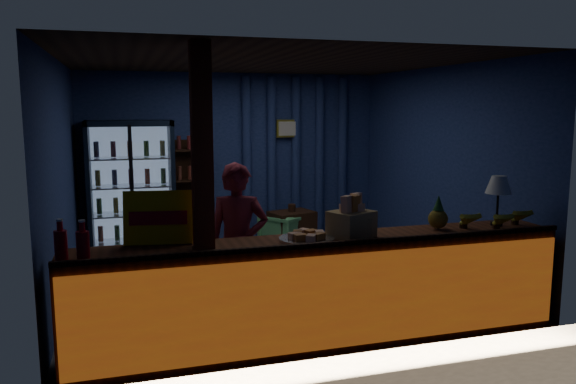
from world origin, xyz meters
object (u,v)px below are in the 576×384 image
object	(u,v)px
pastry_tray	(307,238)
green_chair	(284,231)
table_lamp	(499,187)
shopkeeper	(238,246)

from	to	relation	value
pastry_tray	green_chair	bearing A→B (deg)	77.13
green_chair	table_lamp	world-z (taller)	table_lamp
shopkeeper	table_lamp	world-z (taller)	shopkeeper
shopkeeper	green_chair	world-z (taller)	shopkeeper
shopkeeper	pastry_tray	bearing A→B (deg)	-36.32
pastry_tray	table_lamp	bearing A→B (deg)	2.01
shopkeeper	green_chair	xyz separation A→B (m)	(1.24, 2.70, -0.52)
green_chair	pastry_tray	xyz separation A→B (m)	(-0.76, -3.33, 0.71)
green_chair	table_lamp	size ratio (longest dim) A/B	1.21
pastry_tray	table_lamp	distance (m)	2.00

